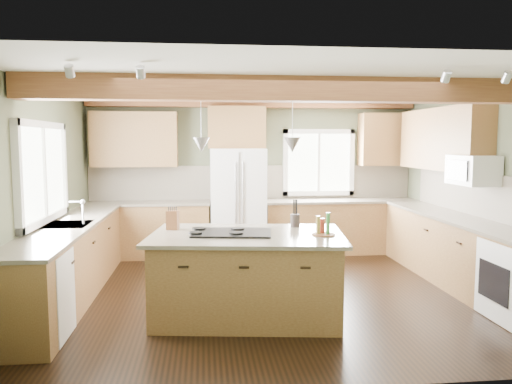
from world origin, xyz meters
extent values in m
plane|color=black|center=(0.00, 0.00, 0.00)|extent=(5.60, 5.60, 0.00)
plane|color=silver|center=(0.00, 0.00, 2.60)|extent=(5.60, 5.60, 0.00)
plane|color=#4B5139|center=(0.00, 2.50, 1.30)|extent=(5.60, 0.00, 5.60)
plane|color=#4B5139|center=(-2.80, 0.00, 1.30)|extent=(0.00, 5.00, 5.00)
plane|color=#4B5139|center=(2.80, 0.00, 1.30)|extent=(0.00, 5.00, 5.00)
cube|color=#582B19|center=(0.00, -0.80, 2.47)|extent=(5.55, 0.26, 0.26)
cube|color=#582B19|center=(0.00, 2.40, 2.54)|extent=(5.55, 0.20, 0.10)
cube|color=brown|center=(0.00, 2.48, 1.21)|extent=(5.58, 0.03, 0.58)
cube|color=brown|center=(2.78, 0.05, 1.21)|extent=(0.03, 3.70, 0.58)
cube|color=brown|center=(-1.79, 2.20, 0.44)|extent=(2.02, 0.60, 0.88)
cube|color=#4F463A|center=(-1.79, 2.20, 0.90)|extent=(2.06, 0.64, 0.04)
cube|color=brown|center=(1.49, 2.20, 0.44)|extent=(2.62, 0.60, 0.88)
cube|color=#4F463A|center=(1.49, 2.20, 0.90)|extent=(2.66, 0.64, 0.04)
cube|color=brown|center=(-2.50, 0.05, 0.44)|extent=(0.60, 3.70, 0.88)
cube|color=#4F463A|center=(-2.50, 0.05, 0.90)|extent=(0.64, 3.74, 0.04)
cube|color=brown|center=(2.50, 0.05, 0.44)|extent=(0.60, 3.70, 0.88)
cube|color=#4F463A|center=(2.50, 0.05, 0.90)|extent=(0.64, 3.74, 0.04)
cube|color=brown|center=(-1.99, 2.33, 1.95)|extent=(1.40, 0.35, 0.90)
cube|color=brown|center=(-0.30, 2.33, 2.15)|extent=(0.96, 0.35, 0.70)
cube|color=brown|center=(2.62, 0.90, 1.95)|extent=(0.35, 2.20, 0.90)
cube|color=brown|center=(2.30, 2.33, 1.95)|extent=(0.90, 0.35, 0.90)
cube|color=white|center=(-2.78, 0.05, 1.55)|extent=(0.04, 1.60, 1.05)
cube|color=white|center=(1.15, 2.48, 1.55)|extent=(1.10, 0.04, 1.00)
cube|color=#262628|center=(-2.50, 0.05, 0.91)|extent=(0.50, 0.65, 0.03)
cylinder|color=#B2B2B7|center=(-2.32, 0.05, 1.05)|extent=(0.02, 0.02, 0.28)
cube|color=white|center=(-2.49, -1.25, 0.43)|extent=(0.60, 0.60, 0.84)
cube|color=white|center=(2.58, -0.05, 1.55)|extent=(0.40, 0.70, 0.38)
cone|color=#B2B2B7|center=(-0.88, -0.74, 1.88)|extent=(0.18, 0.18, 0.16)
cone|color=#B2B2B7|center=(0.08, -0.86, 1.88)|extent=(0.18, 0.18, 0.16)
cube|color=white|center=(-0.30, 2.12, 0.90)|extent=(0.90, 0.74, 1.80)
cube|color=brown|center=(-0.40, -0.80, 0.44)|extent=(2.08, 1.43, 0.88)
cube|color=#4F463A|center=(-0.40, -0.80, 0.90)|extent=(2.23, 1.58, 0.04)
cube|color=black|center=(-0.56, -0.78, 0.93)|extent=(0.91, 0.67, 0.02)
cube|color=brown|center=(-1.22, -0.46, 1.03)|extent=(0.15, 0.13, 0.22)
cylinder|color=#3D3531|center=(0.20, -0.42, 0.99)|extent=(0.11, 0.11, 0.15)
camera|label=1|loc=(-0.86, -6.12, 1.92)|focal=35.00mm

